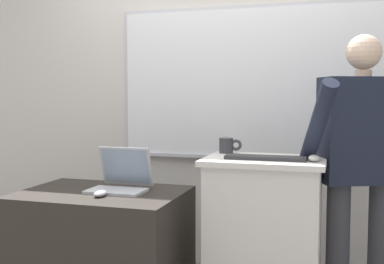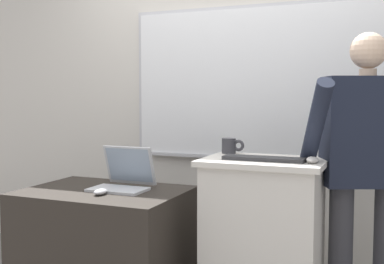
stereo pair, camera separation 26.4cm
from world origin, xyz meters
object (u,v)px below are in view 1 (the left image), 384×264
object	(u,v)px
lectern_podium	(264,240)
person_presenter	(361,157)
side_desk	(102,252)
computer_mouse_by_keyboard	(314,158)
laptop	(121,178)
coffee_mug	(227,145)
wireless_keyboard	(265,158)
computer_mouse_by_laptop	(100,194)

from	to	relation	value
lectern_podium	person_presenter	distance (m)	0.72
side_desk	computer_mouse_by_keyboard	bearing A→B (deg)	4.55
laptop	coffee_mug	world-z (taller)	coffee_mug
laptop	wireless_keyboard	world-z (taller)	laptop
side_desk	computer_mouse_by_laptop	bearing A→B (deg)	-64.94
laptop	computer_mouse_by_laptop	size ratio (longest dim) A/B	3.29
person_presenter	computer_mouse_by_keyboard	size ratio (longest dim) A/B	16.09
person_presenter	laptop	xyz separation A→B (m)	(-1.34, -0.27, -0.14)
lectern_podium	laptop	distance (m)	0.89
side_desk	laptop	world-z (taller)	laptop
side_desk	person_presenter	distance (m)	1.58
lectern_podium	computer_mouse_by_laptop	distance (m)	0.95
wireless_keyboard	coffee_mug	size ratio (longest dim) A/B	3.16
computer_mouse_by_keyboard	coffee_mug	xyz separation A→B (m)	(-0.52, 0.23, 0.03)
computer_mouse_by_laptop	coffee_mug	bearing A→B (deg)	36.71
computer_mouse_by_laptop	lectern_podium	bearing A→B (deg)	18.40
coffee_mug	person_presenter	bearing A→B (deg)	1.55
laptop	computer_mouse_by_keyboard	xyz separation A→B (m)	(1.10, 0.02, 0.15)
computer_mouse_by_laptop	coffee_mug	distance (m)	0.80
side_desk	person_presenter	world-z (taller)	person_presenter
side_desk	computer_mouse_by_laptop	distance (m)	0.40
wireless_keyboard	computer_mouse_by_keyboard	world-z (taller)	computer_mouse_by_keyboard
computer_mouse_by_keyboard	computer_mouse_by_laptop	bearing A→B (deg)	-168.79
wireless_keyboard	computer_mouse_by_laptop	size ratio (longest dim) A/B	4.33
laptop	coffee_mug	bearing A→B (deg)	23.30
computer_mouse_by_laptop	coffee_mug	world-z (taller)	coffee_mug
side_desk	coffee_mug	size ratio (longest dim) A/B	6.87
lectern_podium	computer_mouse_by_laptop	xyz separation A→B (m)	(-0.86, -0.29, 0.27)
wireless_keyboard	computer_mouse_by_keyboard	bearing A→B (deg)	-0.61
person_presenter	lectern_podium	bearing A→B (deg)	177.37
person_presenter	coffee_mug	xyz separation A→B (m)	(-0.76, -0.02, 0.04)
lectern_podium	computer_mouse_by_keyboard	world-z (taller)	computer_mouse_by_keyboard
laptop	wireless_keyboard	distance (m)	0.86
computer_mouse_by_keyboard	person_presenter	bearing A→B (deg)	45.99
wireless_keyboard	laptop	bearing A→B (deg)	-178.64
side_desk	computer_mouse_by_keyboard	xyz separation A→B (m)	(1.19, 0.09, 0.59)
wireless_keyboard	computer_mouse_by_laptop	bearing A→B (deg)	-165.48
side_desk	person_presenter	xyz separation A→B (m)	(1.43, 0.35, 0.57)
lectern_podium	coffee_mug	xyz separation A→B (m)	(-0.25, 0.17, 0.51)
wireless_keyboard	lectern_podium	bearing A→B (deg)	101.58
laptop	computer_mouse_by_keyboard	distance (m)	1.11
lectern_podium	computer_mouse_by_keyboard	distance (m)	0.55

